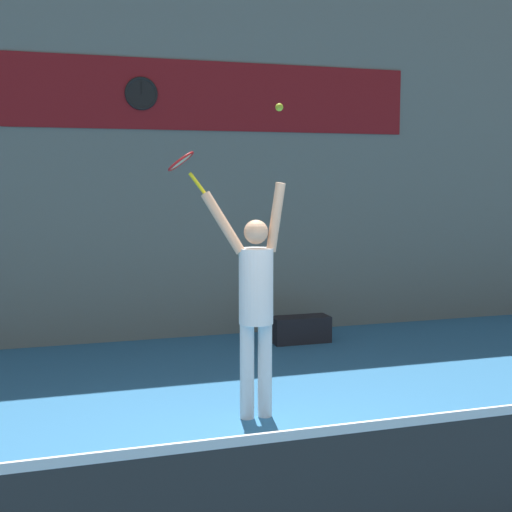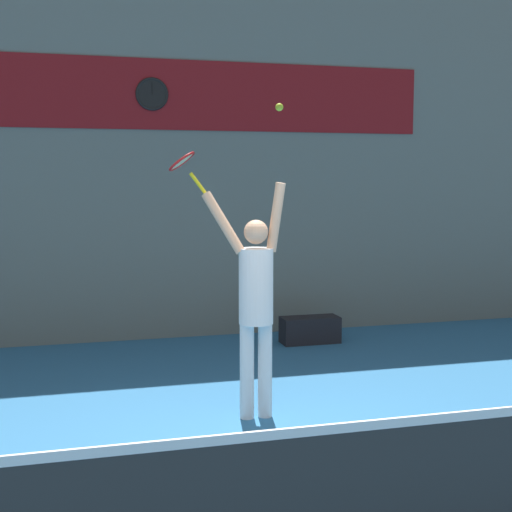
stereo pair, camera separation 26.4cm
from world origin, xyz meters
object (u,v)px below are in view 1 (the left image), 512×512
Objects in this scene: tennis_ball at (279,107)px; tennis_player at (255,297)px; tennis_racket at (183,164)px; scoreboard_clock at (141,93)px; water_bottle at (315,327)px; equipment_bag at (300,329)px.

tennis_player is at bearing 163.96° from tennis_ball.
tennis_racket is at bearing 154.13° from tennis_player.
water_bottle is at bearing -12.34° from scoreboard_clock.
tennis_ball is at bearing -115.10° from equipment_bag.
scoreboard_clock is 6.19× the size of tennis_ball.
tennis_player is 2.78× the size of equipment_bag.
tennis_ball is at bearing -118.03° from water_bottle.
tennis_ball is (0.20, -0.06, 1.69)m from tennis_player.
tennis_racket is 0.51× the size of equipment_bag.
scoreboard_clock is 1.54× the size of water_bottle.
tennis_player is at bearing -82.06° from scoreboard_clock.
tennis_racket is at bearing 156.49° from tennis_ball.
scoreboard_clock is at bearing 101.04° from tennis_ball.
tennis_player is 30.72× the size of tennis_ball.
tennis_player is 7.62× the size of water_bottle.
tennis_player reaches higher than equipment_bag.
water_bottle is 0.40m from equipment_bag.
water_bottle is (1.78, 2.92, -0.98)m from tennis_player.
tennis_ball is at bearing -23.51° from tennis_racket.
tennis_racket is 3.81m from equipment_bag.
equipment_bag is (1.48, 2.67, -0.94)m from tennis_player.
tennis_player is 3.56m from water_bottle.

